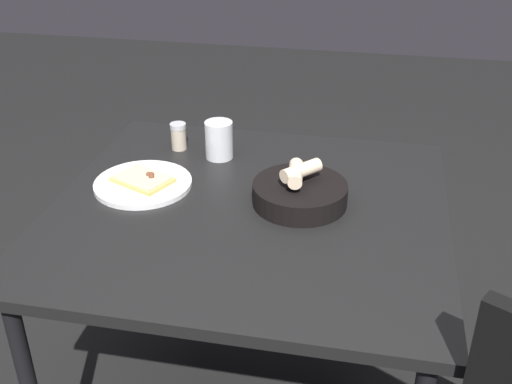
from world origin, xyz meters
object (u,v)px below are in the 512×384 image
Objects in this scene: pepper_shaker at (179,138)px; beer_glass at (219,142)px; bread_basket at (300,192)px; pizza_plate at (143,183)px; dining_table at (249,228)px.

beer_glass is at bearing -13.45° from pepper_shaker.
bread_basket and beer_glass have the same top height.
pizza_plate is at bearing -126.06° from beer_glass.
beer_glass is 1.35× the size of pepper_shaker.
pizza_plate reaches higher than dining_table.
pepper_shaker is (0.02, 0.25, 0.03)m from pizza_plate.
dining_table is 0.42m from pepper_shaker.
beer_glass is (0.16, 0.22, 0.04)m from pizza_plate.
pizza_plate is 0.25m from pepper_shaker.
bread_basket is at bearing -32.41° from pepper_shaker.
dining_table is 9.04× the size of beer_glass.
dining_table is 0.32m from beer_glass.
dining_table is at bearing -162.83° from bread_basket.
bread_basket is 2.97× the size of pepper_shaker.
bread_basket is 2.19× the size of beer_glass.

